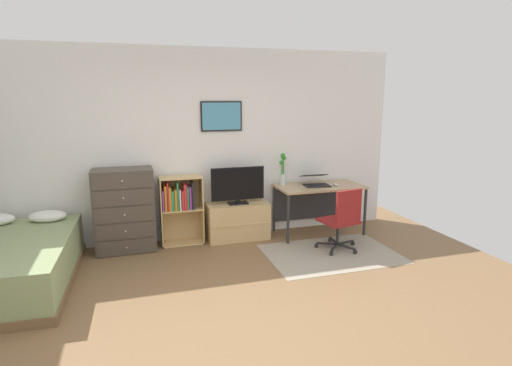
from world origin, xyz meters
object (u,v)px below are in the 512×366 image
laptop (315,181)px  bed (7,264)px  bamboo_vase (283,170)px  television (238,186)px  bookshelf (179,204)px  computer_mouse (336,185)px  desk (317,193)px  dresser (125,210)px  tv_stand (238,221)px  office_chair (343,218)px

laptop → bed: bearing=-164.2°
bamboo_vase → television: bearing=-170.8°
bookshelf → computer_mouse: bearing=-6.1°
bed → desk: (4.01, 0.75, 0.35)m
bed → desk: size_ratio=1.58×
bed → bamboo_vase: bamboo_vase is taller
dresser → bookshelf: size_ratio=1.16×
tv_stand → office_chair: office_chair is taller
dresser → bed: bearing=-147.8°
bookshelf → bamboo_vase: size_ratio=2.01×
bed → computer_mouse: (4.23, 0.59, 0.49)m
bed → office_chair: (3.99, -0.09, 0.19)m
office_chair → computer_mouse: size_ratio=8.27×
television → computer_mouse: television is taller
dresser → desk: 2.78m
bamboo_vase → computer_mouse: bearing=-21.8°
dresser → office_chair: dresser is taller
bed → tv_stand: size_ratio=2.28×
dresser → bookshelf: dresser is taller
bamboo_vase → laptop: bearing=-19.1°
tv_stand → laptop: laptop is taller
television → office_chair: 1.52m
dresser → bamboo_vase: bearing=2.8°
tv_stand → bamboo_vase: size_ratio=1.87×
tv_stand → desk: desk is taller
laptop → computer_mouse: laptop is taller
dresser → bookshelf: (0.73, 0.06, 0.01)m
office_chair → television: bearing=133.5°
television → office_chair: bearing=-35.5°
dresser → tv_stand: 1.58m
office_chair → tv_stand: bearing=132.8°
dresser → laptop: (2.73, -0.05, 0.25)m
bamboo_vase → tv_stand: bearing=-172.5°
desk → laptop: bearing=-151.9°
computer_mouse → laptop: bearing=153.7°
dresser → laptop: size_ratio=2.55×
tv_stand → television: bearing=-90.0°
bed → computer_mouse: 4.30m
television → dresser: bearing=179.7°
television → desk: bearing=-0.9°
laptop → bamboo_vase: 0.51m
office_chair → bamboo_vase: size_ratio=1.81×
dresser → tv_stand: bearing=0.6°
bed → desk: bearing=12.6°
laptop → computer_mouse: 0.30m
tv_stand → television: size_ratio=1.15×
dresser → television: dresser is taller
bed → tv_stand: bed is taller
desk → computer_mouse: computer_mouse is taller
bookshelf → tv_stand: (0.82, -0.04, -0.31)m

